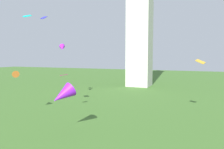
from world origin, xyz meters
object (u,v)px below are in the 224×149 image
at_px(kite_flying_0, 200,62).
at_px(kite_flying_4, 27,16).
at_px(kite_flying_3, 64,75).
at_px(kite_flying_5, 15,73).
at_px(kite_flying_1, 62,48).
at_px(kite_flying_2, 63,95).
at_px(kite_flying_6, 44,18).

height_order(kite_flying_0, kite_flying_4, kite_flying_4).
height_order(kite_flying_3, kite_flying_5, kite_flying_5).
bearing_deg(kite_flying_4, kite_flying_3, 110.98).
bearing_deg(kite_flying_3, kite_flying_1, -119.73).
bearing_deg(kite_flying_2, kite_flying_3, 149.53).
bearing_deg(kite_flying_5, kite_flying_0, 145.02).
height_order(kite_flying_4, kite_flying_6, kite_flying_6).
distance_m(kite_flying_4, kite_flying_6, 9.11).
distance_m(kite_flying_2, kite_flying_4, 10.69).
bearing_deg(kite_flying_1, kite_flying_5, -126.97).
bearing_deg(kite_flying_2, kite_flying_6, 161.45).
bearing_deg(kite_flying_6, kite_flying_1, 100.01).
relative_size(kite_flying_2, kite_flying_3, 2.95).
xyz_separation_m(kite_flying_1, kite_flying_6, (-0.49, -4.02, 4.53)).
bearing_deg(kite_flying_6, kite_flying_3, -10.31).
height_order(kite_flying_0, kite_flying_6, kite_flying_6).
bearing_deg(kite_flying_4, kite_flying_1, 143.52).
xyz_separation_m(kite_flying_2, kite_flying_6, (-10.53, 10.10, 9.76)).
xyz_separation_m(kite_flying_3, kite_flying_6, (-5.62, 2.89, 8.54)).
xyz_separation_m(kite_flying_0, kite_flying_1, (-22.34, 2.12, 2.13)).
xyz_separation_m(kite_flying_0, kite_flying_4, (-18.56, -9.84, 5.29)).
bearing_deg(kite_flying_3, kite_flying_5, -29.98).
relative_size(kite_flying_5, kite_flying_6, 1.40).
distance_m(kite_flying_2, kite_flying_3, 8.81).
bearing_deg(kite_flying_2, kite_flying_5, -174.27).
bearing_deg(kite_flying_0, kite_flying_2, -120.48).
height_order(kite_flying_2, kite_flying_3, kite_flying_3).
xyz_separation_m(kite_flying_1, kite_flying_5, (0.12, -10.60, -3.61)).
xyz_separation_m(kite_flying_2, kite_flying_4, (-6.27, 2.16, 8.39)).
xyz_separation_m(kite_flying_4, kite_flying_5, (-3.66, 1.36, -6.77)).
height_order(kite_flying_2, kite_flying_6, kite_flying_6).
height_order(kite_flying_0, kite_flying_3, kite_flying_0).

